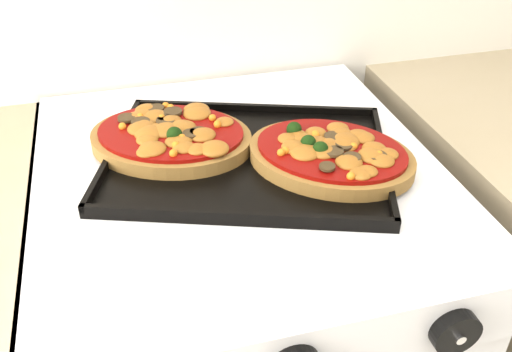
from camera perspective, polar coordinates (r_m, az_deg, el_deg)
name	(u,v)px	position (r m, az deg, el deg)	size (l,w,h in m)	color
control_panel	(302,351)	(0.66, 4.61, -17.07)	(0.60, 0.02, 0.09)	silver
knob_right	(455,332)	(0.72, 19.29, -14.51)	(0.06, 0.06, 0.02)	black
baking_tray	(247,156)	(0.84, -0.88, 1.98)	(0.41, 0.30, 0.02)	black
pizza_left	(171,136)	(0.87, -8.51, 3.98)	(0.24, 0.18, 0.04)	olive
pizza_right	(331,153)	(0.82, 7.50, 2.27)	(0.24, 0.18, 0.04)	olive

